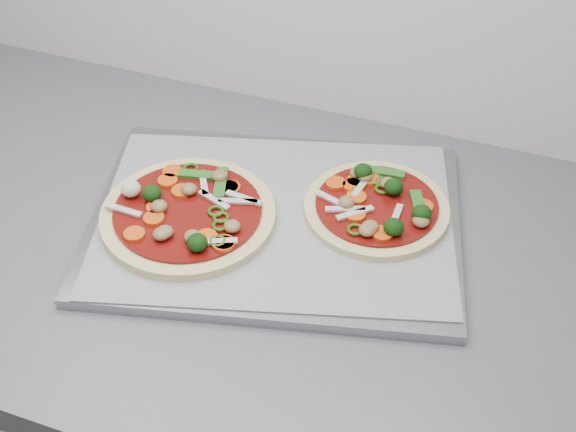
% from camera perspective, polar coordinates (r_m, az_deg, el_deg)
% --- Properties ---
extents(countertop, '(3.60, 0.60, 0.04)m').
position_cam_1_polar(countertop, '(0.93, 15.47, -7.47)').
color(countertop, '#5B5B63').
rests_on(countertop, base_cabinet).
extents(baking_tray, '(0.51, 0.42, 0.01)m').
position_cam_1_polar(baking_tray, '(0.98, -0.88, -0.38)').
color(baking_tray, gray).
rests_on(baking_tray, countertop).
extents(parchment, '(0.49, 0.41, 0.00)m').
position_cam_1_polar(parchment, '(0.97, -0.88, -0.02)').
color(parchment, gray).
rests_on(parchment, baking_tray).
extents(pizza_left, '(0.29, 0.29, 0.04)m').
position_cam_1_polar(pizza_left, '(0.97, -7.16, 0.18)').
color(pizza_left, beige).
rests_on(pizza_left, parchment).
extents(pizza_right, '(0.23, 0.23, 0.03)m').
position_cam_1_polar(pizza_right, '(0.98, 6.38, 0.74)').
color(pizza_right, beige).
rests_on(pizza_right, parchment).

